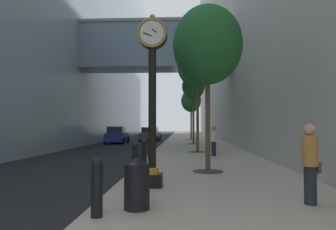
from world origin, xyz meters
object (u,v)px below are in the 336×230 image
bollard_third (135,159)px  street_tree_far (191,101)px  bollard_fourth (144,152)px  bollard_nearest (97,186)px  street_clock (152,91)px  car_blue_near (117,135)px  car_grey_mid (150,134)px  bollard_fifth (150,148)px  street_tree_mid_far (193,87)px  street_tree_mid_near (197,65)px  pedestrian_walking (310,162)px  street_tree_near (207,46)px  trash_bin (137,183)px  pedestrian_by_clock (214,140)px

bollard_third → street_tree_far: size_ratio=0.19×
bollard_fourth → bollard_nearest: bearing=-90.0°
street_clock → car_blue_near: bearing=105.0°
car_grey_mid → bollard_third: bearing=-84.8°
car_blue_near → bollard_nearest: bearing=-78.3°
bollard_fifth → bollard_third: bearing=-90.0°
street_tree_mid_far → street_tree_mid_near: bearing=-90.0°
bollard_third → bollard_nearest: bearing=-90.0°
street_clock → bollard_fifth: bearing=96.8°
bollard_nearest → street_tree_mid_far: size_ratio=0.17×
bollard_fifth → pedestrian_walking: pedestrian_walking is taller
street_clock → street_tree_mid_far: 18.97m
bollard_fifth → street_tree_near: bearing=-54.2°
street_tree_near → street_tree_mid_near: street_tree_mid_near is taller
street_clock → bollard_fifth: (-0.74, 6.24, -2.08)m
bollard_fourth → car_grey_mid: 22.70m
street_tree_far → street_clock: bearing=-93.8°
bollard_third → street_tree_mid_near: (2.50, 9.03, 4.93)m
bollard_fifth → bollard_nearest: bearing=-90.0°
street_tree_mid_near → car_grey_mid: (-4.75, 15.82, -4.88)m
street_clock → bollard_third: (-0.74, 1.72, -2.08)m
bollard_third → pedestrian_walking: bearing=-38.0°
trash_bin → car_grey_mid: bearing=95.8°
pedestrian_walking → car_grey_mid: pedestrian_walking is taller
car_grey_mid → street_clock: bearing=-83.6°
car_grey_mid → pedestrian_by_clock: bearing=-73.2°
bollard_third → trash_bin: size_ratio=1.05×
street_tree_mid_far → street_tree_far: (0.00, 7.98, -0.62)m
street_tree_far → pedestrian_walking: bearing=-86.3°
car_grey_mid → bollard_nearest: bearing=-85.6°
bollard_fourth → car_blue_near: bearing=106.0°
bollard_nearest → bollard_third: same height
street_tree_far → pedestrian_walking: street_tree_far is taller
bollard_nearest → car_grey_mid: (-2.25, 29.37, 0.05)m
street_tree_mid_near → pedestrian_by_clock: size_ratio=4.21×
bollard_nearest → bollard_third: (0.00, 4.52, 0.00)m
street_tree_mid_far → street_tree_near: bearing=-90.0°
car_blue_near → bollard_fifth: bearing=-71.8°
bollard_nearest → bollard_third: size_ratio=1.00×
street_tree_mid_far → pedestrian_walking: street_tree_mid_far is taller
bollard_third → pedestrian_by_clock: (3.26, 6.61, 0.31)m
bollard_third → street_tree_near: bearing=22.7°
bollard_fourth → pedestrian_walking: 7.15m
bollard_third → street_tree_near: (2.50, 1.05, 4.07)m
street_clock → pedestrian_by_clock: size_ratio=2.89×
bollard_third → pedestrian_by_clock: pedestrian_by_clock is taller
bollard_third → car_blue_near: size_ratio=0.27×
pedestrian_by_clock → car_blue_near: size_ratio=0.41×
street_tree_far → trash_bin: street_tree_far is taller
street_tree_mid_near → bollard_third: bearing=-105.5°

